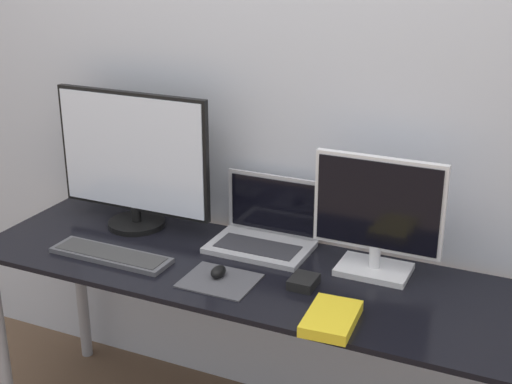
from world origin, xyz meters
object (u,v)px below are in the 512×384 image
monitor_left (133,160)px  laptop (265,229)px  mouse (218,272)px  monitor_right (377,216)px  book (331,318)px  power_brick (304,282)px  keyboard (111,255)px

monitor_left → laptop: 0.54m
laptop → mouse: laptop is taller
monitor_right → mouse: size_ratio=6.09×
book → power_brick: book is taller
laptop → book: bearing=-46.4°
keyboard → power_brick: bearing=7.0°
power_brick → monitor_right: bearing=47.2°
monitor_left → laptop: (0.50, 0.04, -0.20)m
monitor_right → mouse: (-0.43, -0.24, -0.17)m
keyboard → book: bearing=-6.4°
monitor_left → keyboard: (0.07, -0.26, -0.25)m
monitor_right → monitor_left: bearing=180.0°
keyboard → power_brick: 0.66m
keyboard → mouse: 0.39m
monitor_right → keyboard: size_ratio=0.96×
monitor_left → book: bearing=-22.0°
monitor_right → laptop: (-0.40, 0.04, -0.14)m
keyboard → power_brick: power_brick is taller
laptop → monitor_right: bearing=-6.3°
monitor_right → laptop: size_ratio=1.20×
monitor_left → laptop: size_ratio=1.76×
keyboard → laptop: bearing=35.9°
keyboard → mouse: mouse is taller
mouse → monitor_left: bearing=152.4°
mouse → book: (0.41, -0.11, -0.01)m
book → power_brick: bearing=130.9°
monitor_right → book: size_ratio=1.92×
laptop → power_brick: size_ratio=3.58×
monitor_left → power_brick: bearing=-14.2°
monitor_right → book: (-0.02, -0.36, -0.18)m
mouse → book: bearing=-15.2°
power_brick → mouse: bearing=-167.2°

